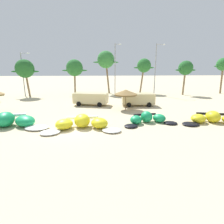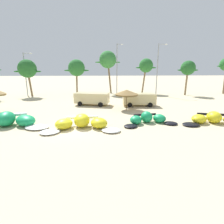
% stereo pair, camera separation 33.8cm
% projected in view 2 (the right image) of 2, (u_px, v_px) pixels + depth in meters
% --- Properties ---
extents(ground_plane, '(260.00, 260.00, 0.00)m').
position_uv_depth(ground_plane, '(73.00, 128.00, 16.29)').
color(ground_plane, beige).
extents(kite_left, '(8.33, 4.70, 1.40)m').
position_uv_depth(kite_left, '(5.00, 122.00, 16.50)').
color(kite_left, white).
rests_on(kite_left, ground).
extents(kite_left_of_center, '(7.34, 3.36, 1.27)m').
position_uv_depth(kite_left_of_center, '(82.00, 123.00, 16.18)').
color(kite_left_of_center, white).
rests_on(kite_left_of_center, ground).
extents(kite_center, '(5.74, 3.02, 1.14)m').
position_uv_depth(kite_center, '(148.00, 119.00, 17.74)').
color(kite_center, black).
rests_on(kite_center, ground).
extents(kite_right_of_center, '(6.84, 4.06, 1.18)m').
position_uv_depth(kite_right_of_center, '(215.00, 119.00, 17.53)').
color(kite_right_of_center, black).
rests_on(kite_right_of_center, ground).
extents(beach_umbrella_middle, '(3.10, 3.10, 2.68)m').
position_uv_depth(beach_umbrella_middle, '(127.00, 93.00, 23.31)').
color(beach_umbrella_middle, brown).
rests_on(beach_umbrella_middle, ground).
extents(parked_van, '(4.82, 2.54, 1.84)m').
position_uv_depth(parked_van, '(138.00, 99.00, 25.99)').
color(parked_van, beige).
rests_on(parked_van, ground).
extents(parked_car_second, '(5.37, 3.17, 1.84)m').
position_uv_depth(parked_car_second, '(91.00, 98.00, 26.49)').
color(parked_car_second, beige).
rests_on(parked_car_second, ground).
extents(palm_left, '(5.27, 3.51, 7.16)m').
position_uv_depth(palm_left, '(27.00, 69.00, 34.21)').
color(palm_left, brown).
rests_on(palm_left, ground).
extents(palm_left_of_gap, '(5.22, 3.48, 7.32)m').
position_uv_depth(palm_left_of_gap, '(77.00, 68.00, 36.99)').
color(palm_left_of_gap, '#7F6647').
rests_on(palm_left_of_gap, ground).
extents(palm_center_left, '(5.52, 3.68, 9.16)m').
position_uv_depth(palm_center_left, '(108.00, 60.00, 38.02)').
color(palm_center_left, brown).
rests_on(palm_center_left, ground).
extents(palm_center_right, '(4.57, 3.05, 7.61)m').
position_uv_depth(palm_center_right, '(146.00, 66.00, 38.71)').
color(palm_center_right, '#7F6647').
rests_on(palm_center_right, ground).
extents(palm_right_of_gap, '(4.36, 2.91, 7.01)m').
position_uv_depth(palm_right_of_gap, '(188.00, 68.00, 35.76)').
color(palm_right_of_gap, '#7F6647').
rests_on(palm_right_of_gap, ground).
extents(lamppost_west, '(1.82, 0.24, 8.48)m').
position_uv_depth(lamppost_west, '(26.00, 72.00, 35.14)').
color(lamppost_west, gray).
rests_on(lamppost_west, ground).
extents(lamppost_west_center, '(1.39, 0.24, 10.49)m').
position_uv_depth(lamppost_west_center, '(117.00, 67.00, 37.39)').
color(lamppost_west_center, gray).
rests_on(lamppost_west_center, ground).
extents(lamppost_east_center, '(1.90, 0.24, 10.30)m').
position_uv_depth(lamppost_east_center, '(158.00, 67.00, 36.09)').
color(lamppost_east_center, gray).
rests_on(lamppost_east_center, ground).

